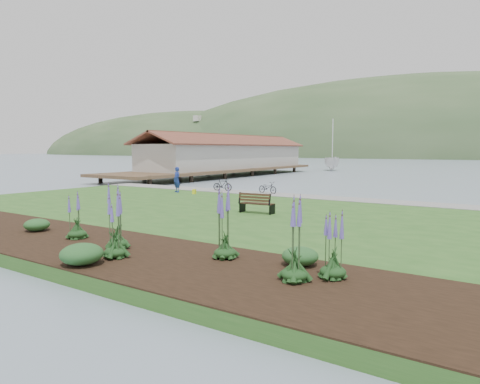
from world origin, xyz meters
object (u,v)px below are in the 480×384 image
object	(u,v)px
bicycle_a	(268,188)
person	(177,177)
park_bench	(256,203)
sailboat	(332,171)

from	to	relation	value
bicycle_a	person	bearing A→B (deg)	126.20
park_bench	sailboat	world-z (taller)	sailboat
park_bench	person	size ratio (longest dim) A/B	0.80
bicycle_a	sailboat	size ratio (longest dim) A/B	0.06
bicycle_a	sailboat	distance (m)	41.99
park_bench	bicycle_a	world-z (taller)	park_bench
bicycle_a	sailboat	bearing A→B (deg)	26.59
bicycle_a	sailboat	xyz separation A→B (m)	(-11.26, 40.44, -0.81)
person	bicycle_a	bearing A→B (deg)	43.79
sailboat	bicycle_a	bearing A→B (deg)	-102.64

